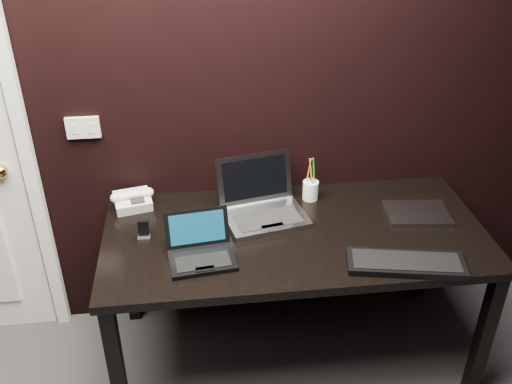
{
  "coord_description": "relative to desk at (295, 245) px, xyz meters",
  "views": [
    {
      "loc": [
        -0.12,
        -0.66,
        2.19
      ],
      "look_at": [
        0.12,
        1.35,
        0.99
      ],
      "focal_mm": 40.0,
      "sensor_mm": 36.0,
      "label": 1
    }
  ],
  "objects": [
    {
      "name": "desk",
      "position": [
        0.0,
        0.0,
        0.0
      ],
      "size": [
        1.7,
        0.8,
        0.74
      ],
      "color": "black",
      "rests_on": "ground"
    },
    {
      "name": "ext_keyboard",
      "position": [
        0.4,
        -0.3,
        0.09
      ],
      "size": [
        0.5,
        0.25,
        0.03
      ],
      "color": "black",
      "rests_on": "desk"
    },
    {
      "name": "mobile_phone",
      "position": [
        -0.66,
        0.02,
        0.11
      ],
      "size": [
        0.06,
        0.05,
        0.09
      ],
      "color": "black",
      "rests_on": "desk"
    },
    {
      "name": "silver_laptop",
      "position": [
        -0.13,
        0.15,
        0.13
      ],
      "size": [
        0.42,
        0.39,
        0.25
      ],
      "color": "#A0A1A5",
      "rests_on": "desk"
    },
    {
      "name": "wall_switch",
      "position": [
        -0.92,
        0.39,
        0.46
      ],
      "size": [
        0.15,
        0.02,
        0.1
      ],
      "color": "silver",
      "rests_on": "wall_back"
    },
    {
      "name": "netbook",
      "position": [
        -0.42,
        -0.14,
        0.11
      ],
      "size": [
        0.29,
        0.27,
        0.17
      ],
      "color": "black",
      "rests_on": "desk"
    },
    {
      "name": "closed_laptop",
      "position": [
        0.59,
        0.06,
        0.09
      ],
      "size": [
        0.31,
        0.24,
        0.02
      ],
      "color": "#99999E",
      "rests_on": "desk"
    },
    {
      "name": "desk_phone",
      "position": [
        -0.73,
        0.29,
        0.11
      ],
      "size": [
        0.21,
        0.18,
        0.1
      ],
      "color": "silver",
      "rests_on": "desk"
    },
    {
      "name": "wall_back",
      "position": [
        -0.3,
        0.4,
        0.64
      ],
      "size": [
        4.0,
        0.0,
        4.0
      ],
      "primitive_type": "plane",
      "rotation": [
        1.57,
        0.0,
        0.0
      ],
      "color": "black",
      "rests_on": "ground"
    },
    {
      "name": "pen_cup",
      "position": [
        0.12,
        0.27,
        0.13
      ],
      "size": [
        0.09,
        0.09,
        0.22
      ],
      "color": "white",
      "rests_on": "desk"
    }
  ]
}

